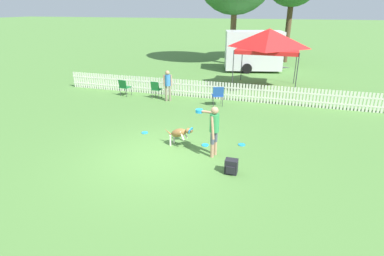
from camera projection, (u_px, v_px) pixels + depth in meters
name	position (u px, v px, depth m)	size (l,w,h in m)	color
ground_plane	(160.00, 157.00, 9.10)	(240.00, 240.00, 0.00)	#4C7A38
handler_person	(213.00, 125.00, 8.84)	(0.86, 0.82, 1.57)	tan
leaping_dog	(180.00, 133.00, 9.59)	(1.09, 0.46, 0.77)	olive
frisbee_near_handler	(145.00, 133.00, 10.82)	(0.23, 0.23, 0.02)	#1E8CD8
frisbee_near_dog	(205.00, 145.00, 9.85)	(0.23, 0.23, 0.02)	#1E8CD8
frisbee_midfield	(242.00, 145.00, 9.87)	(0.23, 0.23, 0.02)	#1E8CD8
backpack_on_grass	(231.00, 167.00, 8.13)	(0.34, 0.29, 0.41)	black
picket_fence	(211.00, 90.00, 14.74)	(16.05, 0.04, 0.86)	silver
folding_chair_blue_left	(156.00, 88.00, 14.74)	(0.44, 0.47, 0.87)	#333338
folding_chair_center	(218.00, 94.00, 13.59)	(0.64, 0.65, 0.93)	#333338
folding_chair_green_right	(124.00, 86.00, 15.17)	(0.53, 0.55, 0.85)	#333338
canopy_tent_main	(269.00, 40.00, 15.90)	(3.19, 3.19, 3.20)	#333338
spectator_standing	(168.00, 83.00, 14.22)	(0.39, 0.27, 1.48)	#7A705B
equipment_trailer	(253.00, 50.00, 20.96)	(4.77, 2.95, 2.72)	silver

